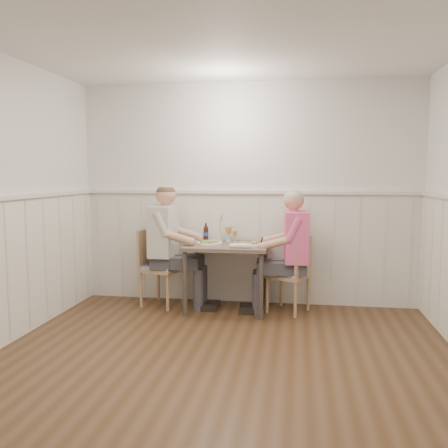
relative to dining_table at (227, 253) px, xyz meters
name	(u,v)px	position (x,y,z in m)	size (l,w,h in m)	color
ground_plane	(214,380)	(0.18, -1.84, -0.65)	(4.50, 4.50, 0.00)	#462D18
room_shell	(214,176)	(0.18, -1.84, 0.87)	(4.04, 4.54, 2.60)	white
wainscot	(228,271)	(0.18, -1.15, 0.04)	(4.00, 4.49, 1.34)	silver
dining_table	(227,253)	(0.00, 0.00, 0.00)	(0.92, 0.70, 0.75)	brown
chair_right	(292,272)	(0.73, 0.02, -0.19)	(0.53, 0.53, 0.84)	tan
chair_left	(158,264)	(-0.82, 0.09, -0.17)	(0.52, 0.52, 0.89)	tan
man_in_pink	(292,261)	(0.72, 0.01, -0.07)	(0.66, 0.46, 1.39)	#3F3F47
diner_cream	(168,255)	(-0.69, 0.04, -0.05)	(0.67, 0.47, 1.44)	#3F3F47
plate_man	(247,244)	(0.23, -0.08, 0.13)	(0.30, 0.30, 0.08)	white
plate_diner	(208,242)	(-0.21, -0.02, 0.12)	(0.28, 0.28, 0.07)	white
beer_glass_a	(235,233)	(0.06, 0.22, 0.20)	(0.06, 0.06, 0.15)	silver
beer_glass_b	(228,230)	(-0.01, 0.23, 0.24)	(0.08, 0.08, 0.20)	silver
beer_bottle	(206,233)	(-0.28, 0.24, 0.19)	(0.06, 0.06, 0.21)	black
rolled_napkin	(241,246)	(0.18, -0.24, 0.13)	(0.23, 0.06, 0.05)	white
grass_vase	(220,229)	(-0.12, 0.23, 0.25)	(0.04, 0.04, 0.33)	silver
gingham_mat	(208,241)	(-0.25, 0.20, 0.10)	(0.35, 0.30, 0.01)	#4F6EC2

